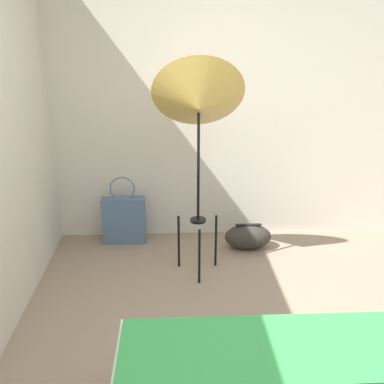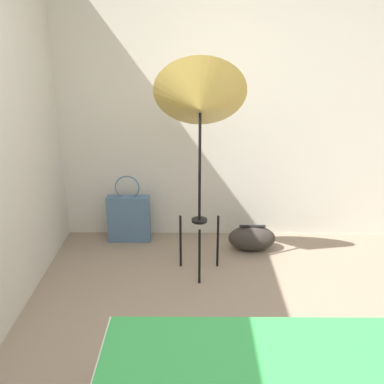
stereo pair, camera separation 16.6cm
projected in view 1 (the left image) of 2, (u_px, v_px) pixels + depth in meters
The scene contains 4 objects.
wall_back at pixel (224, 99), 4.00m from camera, with size 8.00×0.05×2.60m.
photo_umbrella at pixel (199, 103), 3.24m from camera, with size 0.69×0.55×1.73m.
tote_bag at pixel (124, 219), 4.15m from camera, with size 0.39×0.11×0.65m.
duffel_bag at pixel (248, 237), 4.07m from camera, with size 0.42×0.23×0.24m.
Camera 1 is at (-0.48, -1.71, 1.90)m, focal length 42.00 mm.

